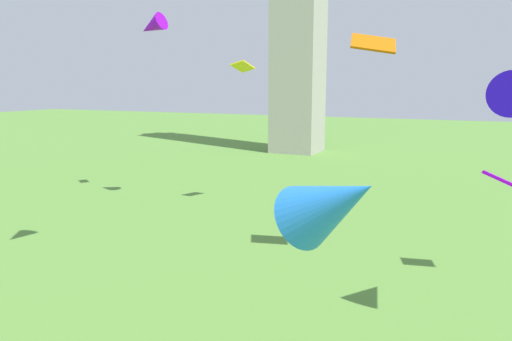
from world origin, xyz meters
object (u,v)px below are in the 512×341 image
(kite_flying_5, at_px, (243,66))
(kite_flying_8, at_px, (510,184))
(kite_flying_0, at_px, (334,203))
(kite_flying_3, at_px, (373,43))
(kite_flying_2, at_px, (152,26))

(kite_flying_5, xyz_separation_m, kite_flying_8, (14.29, -15.40, -3.30))
(kite_flying_0, xyz_separation_m, kite_flying_3, (-1.41, 10.29, 4.09))
(kite_flying_3, bearing_deg, kite_flying_0, 81.72)
(kite_flying_5, bearing_deg, kite_flying_2, 112.26)
(kite_flying_0, distance_m, kite_flying_5, 21.07)
(kite_flying_0, distance_m, kite_flying_8, 4.09)
(kite_flying_0, height_order, kite_flying_8, kite_flying_0)
(kite_flying_5, height_order, kite_flying_8, kite_flying_5)
(kite_flying_3, height_order, kite_flying_5, kite_flying_3)
(kite_flying_3, xyz_separation_m, kite_flying_5, (-9.49, 7.38, -0.51))
(kite_flying_5, bearing_deg, kite_flying_0, -140.46)
(kite_flying_0, xyz_separation_m, kite_flying_8, (3.39, 2.27, 0.28))
(kite_flying_0, bearing_deg, kite_flying_2, 70.00)
(kite_flying_0, relative_size, kite_flying_3, 1.59)
(kite_flying_5, bearing_deg, kite_flying_8, -129.26)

